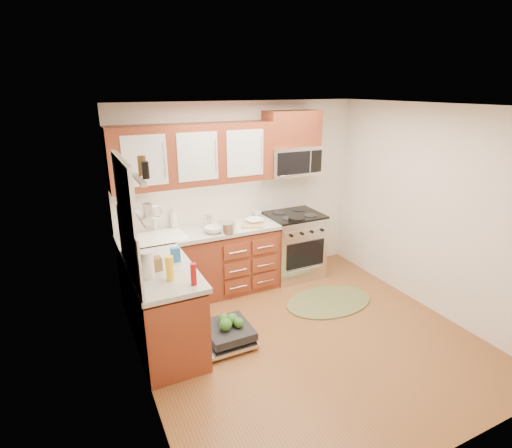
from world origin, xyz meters
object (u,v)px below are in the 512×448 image
skillet (297,219)px  stock_pot (227,227)px  cup (258,213)px  bowl_a (255,221)px  bowl_b (214,230)px  dishwasher (225,335)px  range (294,245)px  paper_towel_roll (147,265)px  rug (329,301)px  cutting_board (252,226)px  microwave (292,160)px  upper_cabinets (193,155)px  sink (161,246)px

skillet → stock_pot: bearing=177.7°
cup → skillet: bearing=-52.3°
bowl_a → cup: bearing=55.9°
stock_pot → bowl_b: bearing=158.3°
dishwasher → bowl_b: bowl_b is taller
range → paper_towel_roll: bearing=-155.2°
rug → paper_towel_roll: (-2.29, -0.14, 1.05)m
cutting_board → microwave: bearing=20.2°
skillet → upper_cabinets: bearing=163.0°
range → dishwasher: 1.95m
sink → range: bearing=0.3°
sink → bowl_b: (0.65, -0.14, 0.16)m
bowl_b → cup: 0.88m
bowl_a → bowl_b: bowl_b is taller
cutting_board → upper_cabinets: bearing=155.8°
dishwasher → cutting_board: 1.51m
upper_cabinets → dishwasher: 2.19m
sink → paper_towel_roll: 1.13m
upper_cabinets → dishwasher: size_ratio=2.93×
rug → bowl_b: size_ratio=4.96×
upper_cabinets → stock_pot: upper_cabinets is taller
sink → cup: size_ratio=5.55×
upper_cabinets → rug: 2.57m
range → microwave: microwave is taller
microwave → cutting_board: (-0.74, -0.27, -0.76)m
range → cutting_board: (-0.74, -0.15, 0.46)m
upper_cabinets → paper_towel_roll: upper_cabinets is taller
dishwasher → rug: dishwasher is taller
microwave → skillet: size_ratio=3.25×
cup → microwave: bearing=-11.8°
microwave → bowl_b: microwave is taller
upper_cabinets → sink: bearing=-163.6°
sink → skillet: 1.84m
microwave → skillet: bearing=-107.4°
stock_pot → paper_towel_roll: size_ratio=0.83×
upper_cabinets → rug: bearing=-36.9°
rug → cutting_board: bearing=134.6°
range → dishwasher: size_ratio=1.36×
range → sink: (-1.93, -0.01, 0.33)m
upper_cabinets → bowl_b: upper_cabinets is taller
microwave → rug: 1.98m
skillet → cup: bearing=127.7°
upper_cabinets → skillet: size_ratio=8.78×
upper_cabinets → sink: upper_cabinets is taller
skillet → cutting_board: size_ratio=0.83×
bowl_b → dishwasher: bearing=-104.9°
skillet → bowl_b: bearing=175.0°
stock_pot → rug: bearing=-31.9°
rug → paper_towel_roll: bearing=-176.5°
dishwasher → paper_towel_roll: size_ratio=2.64×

